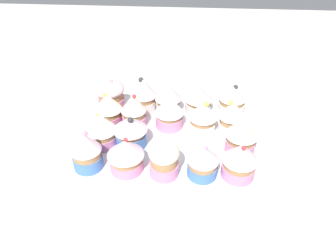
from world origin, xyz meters
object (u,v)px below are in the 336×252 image
at_px(cupcake_3, 86,150).
at_px(cupcake_9, 169,112).
at_px(cupcake_2, 102,129).
at_px(cupcake_10, 167,159).
at_px(cupcake_13, 203,160).
at_px(cupcake_12, 203,116).
at_px(cupcake_4, 143,95).
at_px(cupcake_0, 111,95).
at_px(cupcake_17, 240,160).
at_px(cupcake_15, 232,117).
at_px(baking_tray, 168,139).
at_px(cupcake_16, 242,135).
at_px(cupcake_14, 232,100).
at_px(cupcake_6, 130,131).
at_px(cupcake_1, 108,109).
at_px(cupcake_8, 168,98).
at_px(cupcake_7, 126,155).
at_px(cupcake_11, 198,99).
at_px(cupcake_5, 134,110).

relative_size(cupcake_3, cupcake_9, 1.10).
xyz_separation_m(cupcake_2, cupcake_10, (0.08, 0.14, 0.00)).
bearing_deg(cupcake_13, cupcake_12, 179.12).
bearing_deg(cupcake_4, cupcake_0, -93.30).
height_order(cupcake_12, cupcake_17, same).
distance_m(cupcake_3, cupcake_15, 0.30).
relative_size(baking_tray, cupcake_10, 5.18).
height_order(cupcake_15, cupcake_17, cupcake_15).
bearing_deg(cupcake_2, cupcake_3, -11.09).
height_order(cupcake_2, cupcake_16, same).
xyz_separation_m(cupcake_4, cupcake_14, (-0.01, 0.20, -0.01)).
xyz_separation_m(cupcake_3, cupcake_6, (-0.07, 0.07, -0.00)).
distance_m(cupcake_9, cupcake_13, 0.16).
bearing_deg(cupcake_0, cupcake_12, 70.80).
distance_m(cupcake_14, cupcake_15, 0.08).
relative_size(cupcake_1, cupcake_2, 1.07).
height_order(baking_tray, cupcake_17, cupcake_17).
bearing_deg(cupcake_9, cupcake_4, -132.61).
xyz_separation_m(baking_tray, cupcake_8, (-0.10, -0.01, 0.04)).
bearing_deg(cupcake_17, cupcake_9, -136.18).
xyz_separation_m(cupcake_9, cupcake_12, (0.01, 0.07, -0.00)).
bearing_deg(cupcake_7, cupcake_11, 146.26).
xyz_separation_m(baking_tray, cupcake_15, (-0.03, 0.13, 0.05)).
height_order(cupcake_2, cupcake_8, cupcake_2).
xyz_separation_m(baking_tray, cupcake_6, (0.03, -0.07, 0.04)).
distance_m(cupcake_10, cupcake_15, 0.18).
height_order(cupcake_14, cupcake_15, cupcake_15).
height_order(cupcake_1, cupcake_12, cupcake_1).
xyz_separation_m(cupcake_3, cupcake_15, (-0.12, 0.28, -0.00)).
distance_m(cupcake_7, cupcake_9, 0.16).
bearing_deg(baking_tray, cupcake_0, -126.26).
distance_m(cupcake_2, cupcake_5, 0.09).
bearing_deg(cupcake_5, cupcake_7, 2.44).
bearing_deg(cupcake_10, cupcake_2, -119.51).
bearing_deg(cupcake_8, cupcake_11, 94.09).
bearing_deg(cupcake_5, cupcake_3, -26.95).
xyz_separation_m(cupcake_13, cupcake_14, (-0.21, 0.07, -0.00)).
relative_size(cupcake_7, cupcake_9, 0.96).
bearing_deg(cupcake_0, cupcake_2, 4.35).
height_order(cupcake_3, cupcake_7, cupcake_3).
xyz_separation_m(cupcake_13, cupcake_16, (-0.07, 0.08, 0.00)).
bearing_deg(cupcake_13, cupcake_0, -134.41).
bearing_deg(cupcake_7, cupcake_16, 107.02).
relative_size(cupcake_1, cupcake_13, 1.13).
xyz_separation_m(cupcake_4, cupcake_11, (-0.00, 0.13, -0.01)).
bearing_deg(cupcake_15, cupcake_1, -92.46).
relative_size(cupcake_3, cupcake_7, 1.15).
distance_m(baking_tray, cupcake_0, 0.18).
bearing_deg(baking_tray, cupcake_17, 53.53).
distance_m(cupcake_3, cupcake_9, 0.20).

